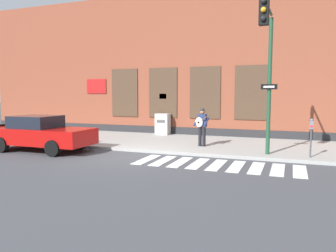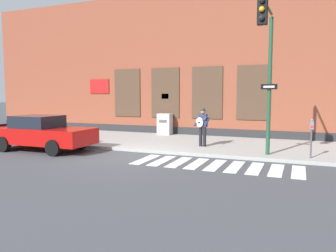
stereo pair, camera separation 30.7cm
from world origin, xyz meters
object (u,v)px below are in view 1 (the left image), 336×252
Objects in this scene: busker at (202,125)px; traffic_light at (267,56)px; red_car at (40,133)px; parking_meter at (311,132)px; utility_box at (163,124)px.

traffic_light reaches higher than busker.
red_car is 11.00m from parking_meter.
utility_box is (-3.23, 3.43, -0.36)m from busker.
traffic_light is (2.86, -1.87, 2.69)m from busker.
busker reaches higher than parking_meter.
busker is at bearing 146.91° from traffic_light.
busker is at bearing 165.89° from parking_meter.
utility_box is (-7.65, 4.54, -0.34)m from parking_meter.
traffic_light reaches higher than parking_meter.
red_car is 3.22× the size of parking_meter.
busker reaches higher than utility_box.
parking_meter is at bearing 9.40° from red_car.
traffic_light is at bearing -154.20° from parking_meter.
red_car is 9.83m from traffic_light.
traffic_light is 3.23m from parking_meter.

